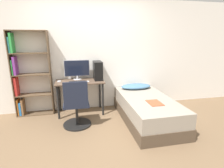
{
  "coord_description": "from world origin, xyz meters",
  "views": [
    {
      "loc": [
        -0.35,
        -2.5,
        1.65
      ],
      "look_at": [
        0.35,
        0.82,
        0.75
      ],
      "focal_mm": 28.0,
      "sensor_mm": 36.0,
      "label": 1
    }
  ],
  "objects": [
    {
      "name": "desk",
      "position": [
        -0.27,
        1.25,
        0.62
      ],
      "size": [
        1.03,
        0.55,
        0.74
      ],
      "color": "brown",
      "rests_on": "ground_plane"
    },
    {
      "name": "mouse",
      "position": [
        -0.1,
        1.14,
        0.75
      ],
      "size": [
        0.06,
        0.09,
        0.02
      ],
      "color": "silver",
      "rests_on": "desk"
    },
    {
      "name": "pillow",
      "position": [
        1.03,
        1.26,
        0.54
      ],
      "size": [
        0.71,
        0.36,
        0.11
      ],
      "color": "teal",
      "rests_on": "bed"
    },
    {
      "name": "monitor",
      "position": [
        -0.32,
        1.42,
        0.98
      ],
      "size": [
        0.56,
        0.19,
        0.44
      ],
      "color": "#B7B7BC",
      "rests_on": "desk"
    },
    {
      "name": "magazine",
      "position": [
        1.04,
        0.28,
        0.49
      ],
      "size": [
        0.24,
        0.32,
        0.01
      ],
      "color": "#B24C2D",
      "rests_on": "bed"
    },
    {
      "name": "phone",
      "position": [
        -0.71,
        1.3,
        0.75
      ],
      "size": [
        0.07,
        0.14,
        0.01
      ],
      "color": "#B7B7BC",
      "rests_on": "desk"
    },
    {
      "name": "pc_tower",
      "position": [
        0.13,
        1.32,
        0.95
      ],
      "size": [
        0.18,
        0.37,
        0.41
      ],
      "color": "black",
      "rests_on": "desk"
    },
    {
      "name": "keyboard",
      "position": [
        -0.32,
        1.14,
        0.75
      ],
      "size": [
        0.34,
        0.12,
        0.02
      ],
      "color": "black",
      "rests_on": "desk"
    },
    {
      "name": "bookshelf",
      "position": [
        -1.38,
        1.4,
        0.87
      ],
      "size": [
        0.77,
        0.24,
        1.8
      ],
      "color": "brown",
      "rests_on": "ground_plane"
    },
    {
      "name": "wall_back",
      "position": [
        0.0,
        1.55,
        1.25
      ],
      "size": [
        8.0,
        0.05,
        2.5
      ],
      "color": "silver",
      "rests_on": "ground_plane"
    },
    {
      "name": "bed",
      "position": [
        1.03,
        0.6,
        0.24
      ],
      "size": [
        0.94,
        1.85,
        0.49
      ],
      "color": "#4C3D2D",
      "rests_on": "ground_plane"
    },
    {
      "name": "ground_plane",
      "position": [
        0.0,
        0.0,
        0.0
      ],
      "size": [
        14.0,
        14.0,
        0.0
      ],
      "primitive_type": "plane",
      "color": "brown"
    },
    {
      "name": "office_chair",
      "position": [
        -0.37,
        0.62,
        0.35
      ],
      "size": [
        0.54,
        0.54,
        0.92
      ],
      "color": "black",
      "rests_on": "ground_plane"
    }
  ]
}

